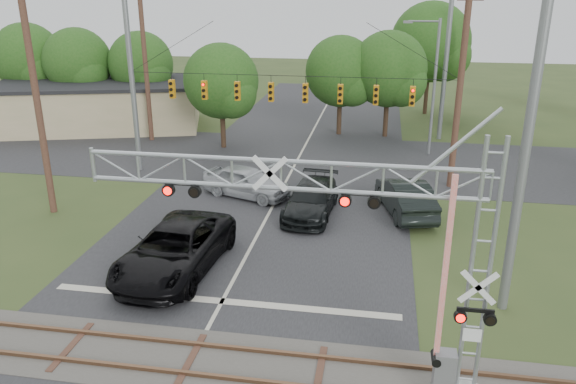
% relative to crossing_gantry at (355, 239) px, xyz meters
% --- Properties ---
extents(road_main, '(14.00, 90.00, 0.02)m').
position_rel_crossing_gantry_xyz_m(road_main, '(-4.90, 8.36, -4.66)').
color(road_main, '#242427').
rests_on(road_main, ground).
extents(road_cross, '(90.00, 12.00, 0.02)m').
position_rel_crossing_gantry_xyz_m(road_cross, '(-4.90, 22.36, -4.66)').
color(road_cross, '#242427').
rests_on(road_cross, ground).
extents(railroad_track, '(90.00, 3.20, 0.17)m').
position_rel_crossing_gantry_xyz_m(railroad_track, '(-4.90, 0.36, -4.64)').
color(railroad_track, '#45423C').
rests_on(railroad_track, ground).
extents(crossing_gantry, '(10.95, 0.97, 7.58)m').
position_rel_crossing_gantry_xyz_m(crossing_gantry, '(0.00, 0.00, 0.00)').
color(crossing_gantry, '#989892').
rests_on(crossing_gantry, ground).
extents(traffic_signal_span, '(19.34, 0.36, 11.50)m').
position_rel_crossing_gantry_xyz_m(traffic_signal_span, '(-4.04, 18.36, 0.95)').
color(traffic_signal_span, slate).
rests_on(traffic_signal_span, ground).
extents(pickup_black, '(3.67, 7.09, 1.91)m').
position_rel_crossing_gantry_xyz_m(pickup_black, '(-7.40, 5.92, -3.71)').
color(pickup_black, black).
rests_on(pickup_black, ground).
extents(car_dark, '(2.61, 5.67, 1.61)m').
position_rel_crossing_gantry_xyz_m(car_dark, '(-2.78, 12.84, -3.86)').
color(car_dark, black).
rests_on(car_dark, ground).
extents(sedan_silver, '(5.37, 3.59, 1.70)m').
position_rel_crossing_gantry_xyz_m(sedan_silver, '(-6.62, 14.84, -3.82)').
color(sedan_silver, '#A2A5AA').
rests_on(sedan_silver, ground).
extents(suv_dark, '(3.20, 5.72, 1.79)m').
position_rel_crossing_gantry_xyz_m(suv_dark, '(1.91, 13.77, -3.77)').
color(suv_dark, black).
rests_on(suv_dark, ground).
extents(commercial_building, '(17.65, 12.37, 3.72)m').
position_rel_crossing_gantry_xyz_m(commercial_building, '(-22.21, 28.70, -2.80)').
color(commercial_building, tan).
rests_on(commercial_building, ground).
extents(streetlight, '(2.40, 0.25, 9.01)m').
position_rel_crossing_gantry_xyz_m(streetlight, '(3.63, 24.95, 0.37)').
color(streetlight, slate).
rests_on(streetlight, ground).
extents(utility_poles, '(25.31, 29.42, 13.35)m').
position_rel_crossing_gantry_xyz_m(utility_poles, '(-3.31, 20.66, 1.76)').
color(utility_poles, '#44291F').
rests_on(utility_poles, ground).
extents(treeline, '(55.10, 23.92, 9.84)m').
position_rel_crossing_gantry_xyz_m(treeline, '(-3.88, 30.49, 0.72)').
color(treeline, '#352418').
rests_on(treeline, ground).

